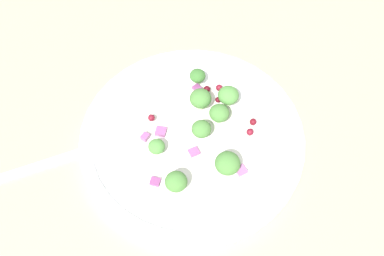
{
  "coord_description": "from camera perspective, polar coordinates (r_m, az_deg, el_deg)",
  "views": [
    {
      "loc": [
        -17.44,
        19.43,
        45.1
      ],
      "look_at": [
        2.13,
        2.24,
        2.7
      ],
      "focal_mm": 38.84,
      "sensor_mm": 36.0,
      "label": 1
    }
  ],
  "objects": [
    {
      "name": "cranberry_6",
      "position": [
        0.53,
        3.6,
        3.89
      ],
      "size": [
        0.74,
        0.74,
        0.74
      ],
      "primitive_type": "sphere",
      "color": "#4C0A14",
      "rests_on": "plate"
    },
    {
      "name": "dressing_pool",
      "position": [
        0.51,
        0.0,
        -0.82
      ],
      "size": [
        16.03,
        16.03,
        0.2
      ],
      "primitive_type": "cylinder",
      "color": "white",
      "rests_on": "plate"
    },
    {
      "name": "broccoli_floret_7",
      "position": [
        0.49,
        -4.88,
        -2.58
      ],
      "size": [
        1.99,
        1.99,
        2.01
      ],
      "color": "#9EC684",
      "rests_on": "plate"
    },
    {
      "name": "broccoli_floret_2",
      "position": [
        0.51,
        1.17,
        4.03
      ],
      "size": [
        2.69,
        2.69,
        2.73
      ],
      "color": "#ADD18E",
      "rests_on": "plate"
    },
    {
      "name": "onion_bit_1",
      "position": [
        0.5,
        0.1,
        -3.14
      ],
      "size": [
        1.37,
        1.47,
        0.45
      ],
      "primitive_type": "cube",
      "rotation": [
        0.0,
        0.0,
        1.31
      ],
      "color": "#934C84",
      "rests_on": "plate"
    },
    {
      "name": "ground_plane",
      "position": [
        0.53,
        3.34,
        -2.21
      ],
      "size": [
        180.0,
        180.0,
        2.0
      ],
      "primitive_type": "cube",
      "color": "tan"
    },
    {
      "name": "broccoli_floret_1",
      "position": [
        0.46,
        -2.2,
        -7.4
      ],
      "size": [
        2.52,
        2.52,
        2.55
      ],
      "color": "#ADD18E",
      "rests_on": "plate"
    },
    {
      "name": "cranberry_4",
      "position": [
        0.51,
        7.97,
        -0.55
      ],
      "size": [
        0.87,
        0.87,
        0.87
      ],
      "primitive_type": "sphere",
      "color": "maroon",
      "rests_on": "plate"
    },
    {
      "name": "cranberry_1",
      "position": [
        0.54,
        3.74,
        5.55
      ],
      "size": [
        0.87,
        0.87,
        0.87
      ],
      "primitive_type": "sphere",
      "color": "maroon",
      "rests_on": "plate"
    },
    {
      "name": "cranberry_0",
      "position": [
        0.52,
        8.38,
        0.84
      ],
      "size": [
        0.88,
        0.88,
        0.88
      ],
      "primitive_type": "sphere",
      "color": "maroon",
      "rests_on": "plate"
    },
    {
      "name": "broccoli_floret_6",
      "position": [
        0.54,
        0.77,
        7.16
      ],
      "size": [
        2.08,
        2.08,
        2.1
      ],
      "color": "#ADD18E",
      "rests_on": "plate"
    },
    {
      "name": "cranberry_2",
      "position": [
        0.52,
        3.67,
        2.2
      ],
      "size": [
        0.75,
        0.75,
        0.75
      ],
      "primitive_type": "sphere",
      "color": "maroon",
      "rests_on": "plate"
    },
    {
      "name": "onion_bit_3",
      "position": [
        0.48,
        6.76,
        -5.78
      ],
      "size": [
        1.42,
        1.39,
        0.3
      ],
      "primitive_type": "cube",
      "rotation": [
        0.0,
        0.0,
        1.36
      ],
      "color": "#A35B93",
      "rests_on": "plate"
    },
    {
      "name": "plate",
      "position": [
        0.51,
        0.0,
        -1.08
      ],
      "size": [
        27.64,
        27.64,
        1.7
      ],
      "color": "white",
      "rests_on": "ground_plane"
    },
    {
      "name": "onion_bit_0",
      "position": [
        0.48,
        -5.32,
        -7.08
      ],
      "size": [
        1.51,
        1.48,
        0.38
      ],
      "primitive_type": "cube",
      "rotation": [
        0.0,
        0.0,
        0.6
      ],
      "color": "#843D75",
      "rests_on": "plate"
    },
    {
      "name": "broccoli_floret_5",
      "position": [
        0.49,
        1.29,
        -0.18
      ],
      "size": [
        2.35,
        2.35,
        2.38
      ],
      "color": "#9EC684",
      "rests_on": "plate"
    },
    {
      "name": "onion_bit_4",
      "position": [
        0.54,
        0.71,
        5.47
      ],
      "size": [
        1.07,
        0.93,
        0.47
      ],
      "primitive_type": "cube",
      "rotation": [
        0.0,
        0.0,
        1.56
      ],
      "color": "#843D75",
      "rests_on": "plate"
    },
    {
      "name": "fork",
      "position": [
        0.53,
        -18.37,
        -4.31
      ],
      "size": [
        8.09,
        18.08,
        0.5
      ],
      "color": "silver",
      "rests_on": "ground_plane"
    },
    {
      "name": "broccoli_floret_3",
      "position": [
        0.47,
        4.9,
        -4.89
      ],
      "size": [
        2.92,
        2.92,
        2.95
      ],
      "color": "#9EC684",
      "rests_on": "plate"
    },
    {
      "name": "cranberry_5",
      "position": [
        0.52,
        -5.6,
        1.41
      ],
      "size": [
        0.87,
        0.87,
        0.87
      ],
      "primitive_type": "sphere",
      "color": "maroon",
      "rests_on": "plate"
    },
    {
      "name": "broccoli_floret_4",
      "position": [
        0.52,
        5.01,
        4.46
      ],
      "size": [
        2.62,
        2.62,
        2.65
      ],
      "color": "#9EC684",
      "rests_on": "plate"
    },
    {
      "name": "onion_bit_2",
      "position": [
        0.51,
        -4.3,
        -0.5
      ],
      "size": [
        1.75,
        1.74,
        0.57
      ],
      "primitive_type": "cube",
      "rotation": [
        0.0,
        0.0,
        0.64
      ],
      "color": "#934C84",
      "rests_on": "plate"
    },
    {
      "name": "onion_bit_5",
      "position": [
        0.5,
        -6.45,
        -1.19
      ],
      "size": [
        1.07,
        1.19,
        0.58
      ],
      "primitive_type": "cube",
      "rotation": [
        0.0,
        0.0,
        1.86
      ],
      "color": "#934C84",
      "rests_on": "plate"
    },
    {
      "name": "cranberry_3",
      "position": [
        0.54,
        2.05,
        5.34
      ],
      "size": [
        0.91,
        0.91,
        0.91
      ],
      "primitive_type": "sphere",
      "color": "#4C0A14",
      "rests_on": "plate"
    },
    {
      "name": "broccoli_floret_0",
      "position": [
        0.5,
        3.76,
        2.02
      ],
      "size": [
        2.46,
        2.46,
        2.49
      ],
      "color": "#8EB77A",
      "rests_on": "plate"
    }
  ]
}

